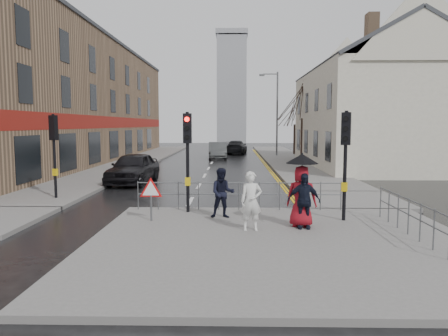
{
  "coord_description": "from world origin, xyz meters",
  "views": [
    {
      "loc": [
        1.73,
        -14.48,
        3.11
      ],
      "look_at": [
        1.38,
        2.58,
        1.41
      ],
      "focal_mm": 35.0,
      "sensor_mm": 36.0,
      "label": 1
    }
  ],
  "objects_px": {
    "pedestrian_a": "(251,201)",
    "pedestrian_with_umbrella": "(302,188)",
    "car_parked": "(133,168)",
    "car_mid": "(218,150)",
    "pedestrian_b": "(222,193)",
    "pedestrian_d": "(304,201)"
  },
  "relations": [
    {
      "from": "pedestrian_a",
      "to": "pedestrian_d",
      "type": "relative_size",
      "value": 1.04
    },
    {
      "from": "pedestrian_d",
      "to": "car_mid",
      "type": "distance_m",
      "value": 27.74
    },
    {
      "from": "car_mid",
      "to": "pedestrian_a",
      "type": "bearing_deg",
      "value": -88.86
    },
    {
      "from": "pedestrian_b",
      "to": "pedestrian_d",
      "type": "distance_m",
      "value": 2.74
    },
    {
      "from": "pedestrian_a",
      "to": "pedestrian_d",
      "type": "bearing_deg",
      "value": 6.52
    },
    {
      "from": "car_parked",
      "to": "car_mid",
      "type": "height_order",
      "value": "car_parked"
    },
    {
      "from": "pedestrian_a",
      "to": "pedestrian_with_umbrella",
      "type": "distance_m",
      "value": 1.59
    },
    {
      "from": "pedestrian_with_umbrella",
      "to": "car_parked",
      "type": "height_order",
      "value": "pedestrian_with_umbrella"
    },
    {
      "from": "pedestrian_with_umbrella",
      "to": "pedestrian_a",
      "type": "bearing_deg",
      "value": -162.46
    },
    {
      "from": "pedestrian_a",
      "to": "pedestrian_with_umbrella",
      "type": "relative_size",
      "value": 0.78
    },
    {
      "from": "pedestrian_b",
      "to": "pedestrian_d",
      "type": "height_order",
      "value": "pedestrian_d"
    },
    {
      "from": "car_mid",
      "to": "pedestrian_b",
      "type": "bearing_deg",
      "value": -90.46
    },
    {
      "from": "pedestrian_with_umbrella",
      "to": "pedestrian_d",
      "type": "relative_size",
      "value": 1.34
    },
    {
      "from": "pedestrian_a",
      "to": "pedestrian_b",
      "type": "bearing_deg",
      "value": 113.96
    },
    {
      "from": "pedestrian_with_umbrella",
      "to": "car_parked",
      "type": "bearing_deg",
      "value": 125.26
    },
    {
      "from": "pedestrian_a",
      "to": "pedestrian_with_umbrella",
      "type": "height_order",
      "value": "pedestrian_with_umbrella"
    },
    {
      "from": "pedestrian_b",
      "to": "car_parked",
      "type": "bearing_deg",
      "value": 116.56
    },
    {
      "from": "pedestrian_with_umbrella",
      "to": "car_mid",
      "type": "distance_m",
      "value": 27.53
    },
    {
      "from": "pedestrian_with_umbrella",
      "to": "car_mid",
      "type": "xyz_separation_m",
      "value": [
        -3.41,
        27.31,
        -0.52
      ]
    },
    {
      "from": "pedestrian_with_umbrella",
      "to": "car_mid",
      "type": "relative_size",
      "value": 0.46
    },
    {
      "from": "car_parked",
      "to": "pedestrian_a",
      "type": "bearing_deg",
      "value": -56.87
    },
    {
      "from": "pedestrian_d",
      "to": "car_parked",
      "type": "distance_m",
      "value": 12.82
    }
  ]
}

